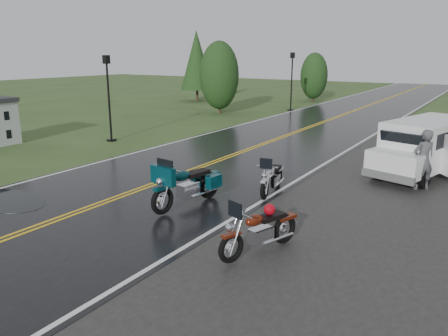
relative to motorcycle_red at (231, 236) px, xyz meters
name	(u,v)px	position (x,y,z in m)	size (l,w,h in m)	color
ground	(105,203)	(-5.07, 1.31, -0.63)	(120.00, 120.00, 0.00)	#2D471E
road	(264,144)	(-5.07, 11.31, -0.61)	(8.00, 100.00, 0.04)	black
motorcycle_red	(231,236)	(0.00, 0.00, 0.00)	(0.78, 2.15, 1.27)	#521709
motorcycle_teal	(162,190)	(-2.96, 1.38, 0.11)	(0.92, 2.52, 1.49)	#05343D
motorcycle_silver	(265,182)	(-1.26, 3.90, -0.03)	(0.74, 2.03, 1.20)	#B3B4BB
van_white	(380,151)	(0.95, 8.09, 0.36)	(1.90, 5.08, 1.99)	white
person_at_van	(423,161)	(2.40, 7.54, 0.32)	(0.70, 0.46, 1.91)	#46464A
lamp_post_near_left	(109,99)	(-11.82, 8.00, 1.45)	(0.36, 0.36, 4.17)	black
lamp_post_far_left	(292,82)	(-9.26, 23.76, 1.53)	(0.37, 0.37, 4.33)	black
tree_left_mid	(219,83)	(-12.96, 19.55, 1.54)	(2.78, 2.78, 4.35)	#1E3D19
tree_left_far	(314,81)	(-10.22, 30.79, 1.21)	(2.39, 2.39, 3.68)	#1E3D19
pine_left_far	(197,67)	(-19.19, 25.45, 2.40)	(2.91, 2.91, 6.06)	#1E3D19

